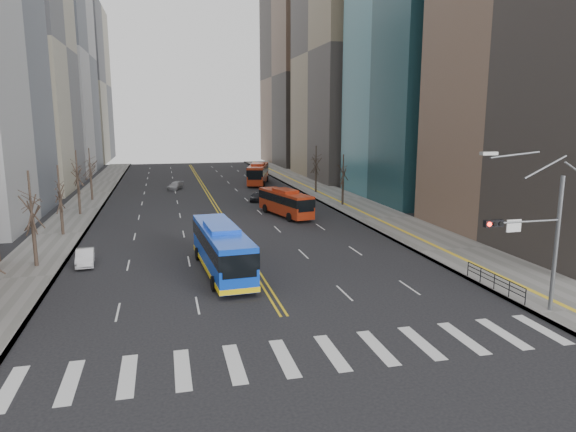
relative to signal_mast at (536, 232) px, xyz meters
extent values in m
plane|color=black|center=(-13.77, -2.00, -4.86)|extent=(220.00, 220.00, 0.00)
cube|color=slate|center=(3.73, 43.00, -4.78)|extent=(7.00, 130.00, 0.15)
cube|color=slate|center=(-30.27, 43.00, -4.78)|extent=(5.00, 130.00, 0.15)
cube|color=silver|center=(-26.77, -2.00, -4.85)|extent=(0.70, 4.00, 0.01)
cube|color=silver|center=(-24.40, -2.00, -4.85)|extent=(0.70, 4.00, 0.01)
cube|color=silver|center=(-22.04, -2.00, -4.85)|extent=(0.70, 4.00, 0.01)
cube|color=silver|center=(-19.67, -2.00, -4.85)|extent=(0.70, 4.00, 0.01)
cube|color=silver|center=(-17.31, -2.00, -4.85)|extent=(0.70, 4.00, 0.01)
cube|color=silver|center=(-14.95, -2.00, -4.85)|extent=(0.70, 4.00, 0.01)
cube|color=silver|center=(-12.58, -2.00, -4.85)|extent=(0.70, 4.00, 0.01)
cube|color=silver|center=(-10.22, -2.00, -4.85)|extent=(0.70, 4.00, 0.01)
cube|color=silver|center=(-7.86, -2.00, -4.85)|extent=(0.70, 4.00, 0.01)
cube|color=silver|center=(-5.49, -2.00, -4.85)|extent=(0.70, 4.00, 0.01)
cube|color=silver|center=(-3.13, -2.00, -4.85)|extent=(0.70, 4.00, 0.01)
cube|color=silver|center=(-0.77, -2.00, -4.85)|extent=(0.70, 4.00, 0.01)
cube|color=gold|center=(-13.97, 53.00, -4.85)|extent=(0.15, 100.00, 0.01)
cube|color=gold|center=(-13.57, 53.00, -4.85)|extent=(0.15, 100.00, 0.01)
cube|color=gray|center=(-43.77, 91.00, 19.14)|extent=(20.00, 26.00, 48.00)
cube|color=gray|center=(16.23, 69.00, 18.14)|extent=(20.00, 26.00, 46.00)
cube|color=gray|center=(-42.77, 123.00, 15.14)|extent=(18.00, 30.00, 40.00)
cube|color=brown|center=(15.23, 101.00, 16.14)|extent=(18.00, 30.00, 42.00)
cylinder|color=slate|center=(1.43, 0.00, -0.86)|extent=(0.24, 0.24, 8.00)
cylinder|color=slate|center=(-0.82, 0.00, 0.64)|extent=(4.50, 0.12, 0.12)
cube|color=black|center=(-2.77, 0.00, 0.64)|extent=(1.10, 0.28, 0.38)
cylinder|color=#FF190C|center=(-3.12, -0.16, 0.64)|extent=(0.24, 0.08, 0.24)
cylinder|color=black|center=(-2.77, -0.16, 0.64)|extent=(0.24, 0.08, 0.24)
cylinder|color=black|center=(-2.42, -0.16, 0.64)|extent=(0.24, 0.08, 0.24)
cube|color=white|center=(-1.47, 0.00, 0.44)|extent=(0.90, 0.06, 0.70)
cube|color=#999993|center=(-3.37, 0.00, 4.44)|extent=(0.90, 0.35, 0.18)
cube|color=black|center=(0.53, 4.00, -3.71)|extent=(0.04, 6.00, 0.04)
cylinder|color=black|center=(0.53, 1.00, -4.21)|extent=(0.06, 0.06, 1.00)
cylinder|color=black|center=(0.53, 2.50, -4.21)|extent=(0.06, 0.06, 1.00)
cylinder|color=black|center=(0.53, 4.00, -4.21)|extent=(0.06, 0.06, 1.00)
cylinder|color=black|center=(0.53, 5.50, -4.21)|extent=(0.06, 0.06, 1.00)
cylinder|color=black|center=(0.53, 7.00, -4.21)|extent=(0.06, 0.06, 1.00)
cylinder|color=#32261F|center=(-29.77, 17.00, -2.91)|extent=(0.28, 0.28, 3.90)
cylinder|color=#32261F|center=(-29.77, 28.00, -3.06)|extent=(0.28, 0.28, 3.60)
cylinder|color=#32261F|center=(-29.77, 39.00, -2.86)|extent=(0.28, 0.28, 4.00)
cylinder|color=#32261F|center=(-29.77, 50.00, -2.96)|extent=(0.28, 0.28, 3.80)
cylinder|color=#32261F|center=(2.23, 38.00, -3.11)|extent=(0.28, 0.28, 3.50)
cylinder|color=#32261F|center=(2.23, 50.00, -2.98)|extent=(0.28, 0.28, 3.75)
cube|color=blue|center=(-16.22, 12.43, -3.05)|extent=(3.35, 12.38, 2.91)
cube|color=black|center=(-16.22, 12.43, -2.48)|extent=(3.41, 12.40, 1.04)
cube|color=blue|center=(-16.22, 12.43, -1.49)|extent=(2.32, 4.41, 0.40)
cube|color=yellow|center=(-16.22, 12.43, -4.31)|extent=(3.41, 12.40, 0.35)
cylinder|color=black|center=(-17.23, 8.44, -4.36)|extent=(0.37, 1.02, 1.00)
cylinder|color=black|center=(-14.69, 8.61, -4.36)|extent=(0.37, 1.02, 1.00)
cylinder|color=black|center=(-17.75, 16.26, -4.36)|extent=(0.37, 1.02, 1.00)
cylinder|color=black|center=(-15.21, 16.42, -4.36)|extent=(0.37, 1.02, 1.00)
cube|color=#A52B11|center=(-6.61, 32.79, -3.26)|extent=(4.47, 10.00, 2.49)
cube|color=black|center=(-6.61, 32.79, -2.75)|extent=(4.54, 10.03, 0.91)
cube|color=#A52B11|center=(-6.61, 32.79, -1.92)|extent=(2.53, 3.74, 0.40)
cylinder|color=black|center=(-6.94, 29.49, -4.36)|extent=(0.53, 1.04, 1.00)
cylinder|color=black|center=(-4.79, 30.02, -4.36)|extent=(0.53, 1.04, 1.00)
cylinder|color=black|center=(-8.43, 35.55, -4.36)|extent=(0.53, 1.04, 1.00)
cylinder|color=black|center=(-6.28, 36.08, -4.36)|extent=(0.53, 1.04, 1.00)
cube|color=#A52B11|center=(-4.36, 62.39, -3.02)|extent=(5.64, 11.70, 2.97)
cube|color=black|center=(-4.36, 62.39, -2.45)|extent=(5.71, 11.73, 1.06)
cube|color=#A52B11|center=(-4.36, 62.39, -1.43)|extent=(3.10, 4.42, 0.40)
cylinder|color=black|center=(-6.61, 59.23, -4.36)|extent=(0.56, 1.04, 1.00)
cylinder|color=black|center=(-4.12, 58.52, -4.36)|extent=(0.56, 1.04, 1.00)
cylinder|color=black|center=(-4.60, 66.26, -4.36)|extent=(0.56, 1.04, 1.00)
cylinder|color=black|center=(-2.10, 65.55, -4.36)|extent=(0.56, 1.04, 1.00)
imported|color=silver|center=(-26.27, 16.84, -4.24)|extent=(1.65, 3.84, 1.23)
imported|color=black|center=(-7.87, 44.39, -4.21)|extent=(2.61, 4.06, 1.28)
imported|color=gray|center=(-18.39, 58.90, -4.27)|extent=(3.01, 4.35, 1.17)
imported|color=black|center=(-1.27, 75.31, -4.30)|extent=(2.34, 4.22, 1.12)
camera|label=1|loc=(-20.11, -23.90, 6.26)|focal=32.00mm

